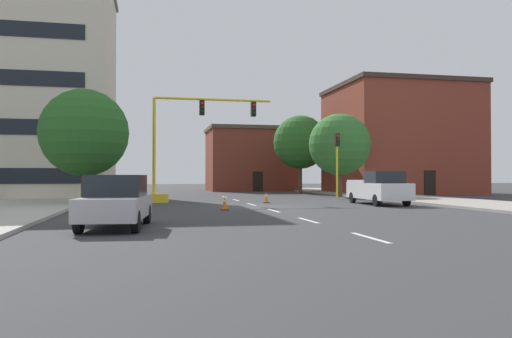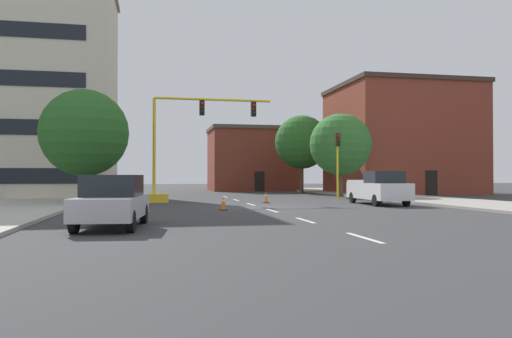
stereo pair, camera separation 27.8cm
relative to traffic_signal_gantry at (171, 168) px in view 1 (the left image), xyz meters
name	(u,v)px [view 1 (the left image)]	position (x,y,z in m)	size (l,w,h in m)	color
ground_plane	(260,207)	(4.63, -5.85, -2.21)	(160.00, 160.00, 0.00)	#38383A
sidewalk_left	(43,201)	(-8.20, 2.15, -2.14)	(6.00, 56.00, 0.14)	#B2ADA3
sidewalk_right	(402,197)	(17.46, 2.15, -2.14)	(6.00, 56.00, 0.14)	#9E998E
lane_stripe_seg_0	(370,238)	(4.63, -19.85, -2.21)	(0.16, 2.40, 0.01)	silver
lane_stripe_seg_1	(308,220)	(4.63, -14.35, -2.21)	(0.16, 2.40, 0.01)	silver
lane_stripe_seg_2	(273,211)	(4.63, -8.85, -2.21)	(0.16, 2.40, 0.01)	silver
lane_stripe_seg_3	(251,204)	(4.63, -3.35, -2.21)	(0.16, 2.40, 0.01)	silver
lane_stripe_seg_4	(236,200)	(4.63, 2.15, -2.21)	(0.16, 2.40, 0.01)	silver
lane_stripe_seg_5	(224,197)	(4.63, 7.65, -2.21)	(0.16, 2.40, 0.01)	silver
building_tall_left	(9,88)	(-12.33, 10.03, 6.49)	(16.12, 11.37, 17.39)	beige
building_brick_center	(251,159)	(10.26, 24.56, 1.47)	(10.23, 7.76, 7.34)	brown
building_row_right	(399,139)	(22.69, 12.39, 3.10)	(12.59, 11.27, 10.61)	brown
traffic_signal_gantry	(171,168)	(0.00, 0.00, 0.00)	(8.58, 1.20, 6.83)	yellow
traffic_light_pole_right	(337,151)	(11.94, 1.40, 1.31)	(0.32, 0.47, 4.80)	yellow
tree_right_far	(300,142)	(13.43, 15.30, 2.88)	(5.38, 5.38, 7.80)	brown
tree_left_near	(84,133)	(-5.17, -1.48, 2.07)	(5.22, 5.22, 6.90)	#4C3823
tree_right_mid	(340,145)	(13.84, 5.70, 2.06)	(5.03, 5.03, 6.80)	brown
pickup_truck_white	(379,188)	(12.05, -5.04, -1.24)	(2.20, 5.47, 1.99)	white
sedan_silver_near_left	(116,201)	(-2.39, -15.71, -1.33)	(2.30, 4.67, 1.74)	#B7B7BC
traffic_cone_roadside_a	(225,203)	(2.33, -8.03, -1.87)	(0.36, 0.36, 0.71)	black
traffic_cone_roadside_b	(266,197)	(5.88, -1.96, -1.87)	(0.36, 0.36, 0.71)	black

